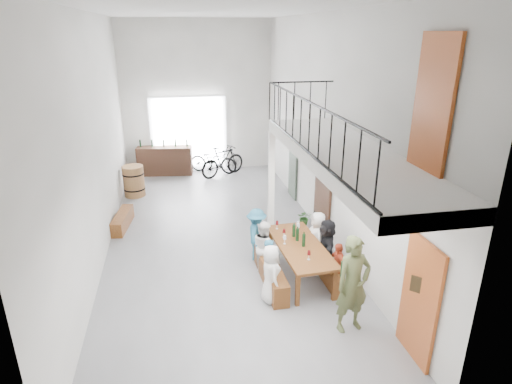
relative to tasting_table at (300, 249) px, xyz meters
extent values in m
plane|color=slate|center=(-1.54, 2.24, -0.71)|extent=(12.00, 12.00, 0.00)
plane|color=white|center=(-1.54, 8.24, 2.04)|extent=(5.50, 0.00, 5.50)
plane|color=white|center=(-1.54, -3.76, 2.04)|extent=(5.50, 0.00, 5.50)
plane|color=white|center=(-4.29, 2.24, 2.04)|extent=(0.00, 12.00, 12.00)
plane|color=white|center=(1.21, 2.24, 2.04)|extent=(0.00, 12.00, 12.00)
plane|color=white|center=(-1.54, 2.24, 4.79)|extent=(12.00, 12.00, 0.00)
cube|color=white|center=(-1.94, 8.18, 0.69)|extent=(2.80, 0.08, 2.80)
cube|color=#A94D21|center=(1.16, -2.66, 0.34)|extent=(0.06, 0.95, 2.10)
cube|color=#3B2215|center=(1.16, 1.94, 0.29)|extent=(0.06, 1.10, 2.00)
cube|color=#303B30|center=(1.16, 4.74, 0.29)|extent=(0.06, 0.80, 2.00)
cube|color=#A94D21|center=(1.16, -2.26, 3.39)|extent=(0.06, 0.90, 1.95)
cube|color=#3B2C17|center=(1.18, 0.84, 1.19)|extent=(0.04, 0.45, 0.55)
cylinder|color=white|center=(1.17, 3.44, 1.69)|extent=(0.04, 0.28, 0.28)
cube|color=white|center=(0.46, -0.96, 2.29)|extent=(1.50, 5.60, 0.25)
cube|color=black|center=(-0.27, -0.96, 3.27)|extent=(0.03, 5.60, 0.03)
cube|color=black|center=(-0.27, -0.96, 2.44)|extent=(0.03, 5.60, 0.03)
cube|color=black|center=(0.46, 1.82, 3.27)|extent=(1.50, 0.03, 0.03)
cube|color=white|center=(-0.24, 1.79, 0.73)|extent=(0.14, 0.14, 2.88)
cube|color=brown|center=(0.00, 0.00, 0.05)|extent=(1.03, 2.29, 0.06)
cube|color=brown|center=(-0.33, -0.98, -0.34)|extent=(0.08, 0.08, 0.73)
cube|color=brown|center=(0.43, -0.94, -0.34)|extent=(0.08, 0.08, 0.73)
cube|color=brown|center=(-0.43, 0.94, -0.34)|extent=(0.08, 0.08, 0.73)
cube|color=brown|center=(0.33, 0.98, -0.34)|extent=(0.08, 0.08, 0.73)
cube|color=brown|center=(-0.67, -0.02, -0.47)|extent=(0.34, 2.06, 0.47)
cube|color=brown|center=(0.55, -0.10, -0.50)|extent=(0.28, 1.77, 0.41)
cylinder|color=black|center=(-0.01, 0.22, 0.26)|extent=(0.07, 0.07, 0.35)
cylinder|color=black|center=(-0.03, 0.43, 0.26)|extent=(0.07, 0.07, 0.35)
cylinder|color=black|center=(0.05, -0.06, 0.26)|extent=(0.07, 0.07, 0.35)
cube|color=brown|center=(-4.04, 3.40, -0.51)|extent=(0.52, 1.45, 0.40)
cylinder|color=#8C5E38|center=(-3.87, 5.81, -0.20)|extent=(0.67, 0.67, 1.01)
cylinder|color=black|center=(-3.87, 5.81, -0.45)|extent=(0.69, 0.69, 0.05)
cylinder|color=black|center=(-3.87, 5.81, 0.05)|extent=(0.69, 0.69, 0.05)
cube|color=#3B2215|center=(-2.89, 7.89, -0.18)|extent=(2.06, 0.82, 1.06)
cylinder|color=black|center=(-3.73, 8.02, 0.49)|extent=(0.06, 0.06, 0.28)
cylinder|color=black|center=(-3.30, 7.99, 0.49)|extent=(0.06, 0.06, 0.28)
cylinder|color=black|center=(-2.89, 7.90, 0.49)|extent=(0.06, 0.06, 0.28)
cylinder|color=black|center=(-2.46, 7.87, 0.49)|extent=(0.06, 0.06, 0.28)
cylinder|color=black|center=(-2.04, 7.78, 0.49)|extent=(0.06, 0.06, 0.28)
imported|color=white|center=(-0.81, -0.71, -0.10)|extent=(0.43, 0.62, 1.22)
imported|color=#276582|center=(-0.71, -0.20, -0.16)|extent=(0.35, 0.45, 1.09)
imported|color=white|center=(-0.69, 0.42, -0.10)|extent=(0.61, 0.69, 1.21)
imported|color=#276582|center=(-0.76, 0.99, -0.07)|extent=(0.62, 0.89, 1.27)
imported|color=#A5341C|center=(0.65, -0.53, -0.19)|extent=(0.33, 0.64, 1.04)
imported|color=black|center=(0.63, 0.12, -0.07)|extent=(0.57, 1.22, 1.27)
imported|color=white|center=(0.59, 0.60, -0.09)|extent=(0.47, 0.65, 1.24)
imported|color=#4E5731|center=(0.41, -1.81, 0.21)|extent=(0.74, 0.55, 1.83)
imported|color=#194C16|center=(0.91, 2.58, -0.49)|extent=(0.49, 0.46, 0.43)
imported|color=black|center=(-1.10, 7.76, -0.22)|extent=(1.94, 1.40, 0.97)
imported|color=black|center=(-0.79, 7.29, -0.14)|extent=(1.90, 1.40, 1.13)
camera|label=1|loc=(-2.49, -7.79, 4.38)|focal=30.00mm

